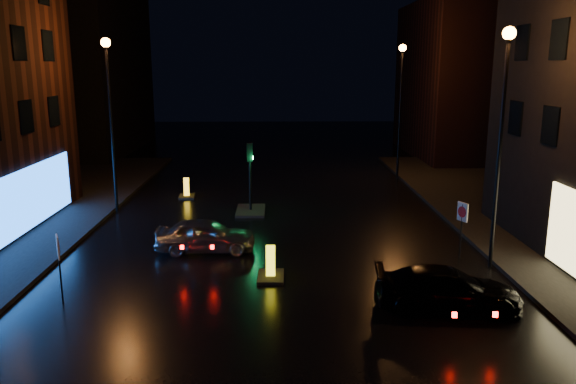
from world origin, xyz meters
name	(u,v)px	position (x,y,z in m)	size (l,w,h in m)	color
ground	(273,352)	(0.00, 0.00, 0.00)	(120.00, 120.00, 0.00)	black
building_far_left	(82,67)	(-16.00, 35.00, 7.00)	(8.00, 16.00, 14.00)	black
building_far_right	(464,80)	(15.00, 32.00, 6.00)	(8.00, 14.00, 12.00)	black
street_lamp_lfar	(110,99)	(-7.80, 14.00, 5.56)	(0.44, 0.44, 8.37)	black
street_lamp_rnear	(503,112)	(7.80, 6.00, 5.56)	(0.44, 0.44, 8.37)	black
street_lamp_rfar	(401,91)	(7.80, 22.00, 5.56)	(0.44, 0.44, 8.37)	black
traffic_signal	(251,202)	(-1.20, 14.00, 0.50)	(1.40, 2.40, 3.45)	black
silver_hatchback	(205,235)	(-2.68, 7.97, 0.66)	(1.55, 3.85, 1.31)	#A0A3A7
dark_sedan	(448,289)	(5.17, 2.47, 0.63)	(1.75, 4.31, 1.25)	black
bollard_near	(271,271)	(-0.11, 5.06, 0.25)	(0.92, 1.35, 1.16)	black
bollard_far	(187,193)	(-4.87, 17.23, 0.24)	(0.93, 1.31, 1.09)	black
road_sign_left	(58,253)	(-6.50, 3.22, 1.59)	(0.26, 0.49, 2.13)	black
road_sign_right	(462,217)	(7.01, 6.99, 1.62)	(0.26, 0.49, 2.16)	black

